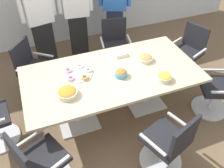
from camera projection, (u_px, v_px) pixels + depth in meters
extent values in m
cube|color=brown|center=(112.00, 111.00, 3.74)|extent=(10.00, 10.00, 0.01)
cube|color=#CCB793|center=(112.00, 74.00, 3.26)|extent=(2.40, 1.20, 0.04)
cube|color=silver|center=(78.00, 120.00, 3.58)|extent=(0.56, 0.56, 0.02)
cylinder|color=silver|center=(76.00, 103.00, 3.35)|extent=(0.09, 0.09, 0.69)
cube|color=silver|center=(143.00, 101.00, 3.88)|extent=(0.56, 0.56, 0.02)
cylinder|color=silver|center=(145.00, 84.00, 3.64)|extent=(0.09, 0.09, 0.69)
cylinder|color=silver|center=(116.00, 67.00, 4.56)|extent=(0.63, 0.63, 0.02)
cylinder|color=silver|center=(116.00, 58.00, 4.42)|extent=(0.05, 0.05, 0.41)
cube|color=black|center=(116.00, 47.00, 4.27)|extent=(0.54, 0.54, 0.06)
cube|color=black|center=(114.00, 29.00, 4.27)|extent=(0.44, 0.12, 0.42)
cube|color=silver|center=(130.00, 40.00, 4.22)|extent=(0.10, 0.37, 0.02)
cube|color=silver|center=(102.00, 43.00, 4.16)|extent=(0.10, 0.37, 0.02)
cylinder|color=silver|center=(42.00, 90.00, 4.08)|extent=(0.76, 0.76, 0.02)
cylinder|color=silver|center=(40.00, 80.00, 3.93)|extent=(0.05, 0.05, 0.41)
cube|color=black|center=(37.00, 69.00, 3.78)|extent=(0.64, 0.64, 0.06)
cube|color=black|center=(22.00, 55.00, 3.67)|extent=(0.30, 0.37, 0.42)
cube|color=silver|center=(43.00, 55.00, 3.88)|extent=(0.31, 0.25, 0.02)
cube|color=silver|center=(27.00, 73.00, 3.52)|extent=(0.31, 0.25, 0.02)
cylinder|color=silver|center=(1.00, 138.00, 3.33)|extent=(0.59, 0.59, 0.02)
cube|color=black|center=(43.00, 158.00, 2.59)|extent=(0.61, 0.61, 0.06)
cube|color=black|center=(20.00, 159.00, 2.32)|extent=(0.22, 0.41, 0.42)
cube|color=silver|center=(29.00, 139.00, 2.64)|extent=(0.35, 0.18, 0.02)
cube|color=silver|center=(54.00, 167.00, 2.38)|extent=(0.35, 0.18, 0.02)
cylinder|color=silver|center=(160.00, 160.00, 3.08)|extent=(0.69, 0.69, 0.02)
cylinder|color=silver|center=(163.00, 150.00, 2.93)|extent=(0.05, 0.05, 0.41)
cube|color=black|center=(165.00, 139.00, 2.78)|extent=(0.59, 0.59, 0.06)
cube|color=black|center=(184.00, 138.00, 2.50)|extent=(0.42, 0.19, 0.42)
cube|color=silver|center=(152.00, 144.00, 2.58)|extent=(0.15, 0.36, 0.02)
cube|color=silver|center=(180.00, 121.00, 2.82)|extent=(0.15, 0.36, 0.02)
cylinder|color=silver|center=(209.00, 108.00, 3.76)|extent=(0.71, 0.71, 0.02)
cylinder|color=silver|center=(212.00, 98.00, 3.62)|extent=(0.05, 0.05, 0.41)
cube|color=black|center=(217.00, 87.00, 3.47)|extent=(0.60, 0.60, 0.06)
cube|color=silver|center=(214.00, 70.00, 3.57)|extent=(0.35, 0.17, 0.02)
cylinder|color=silver|center=(181.00, 73.00, 4.42)|extent=(0.70, 0.70, 0.02)
cylinder|color=silver|center=(183.00, 64.00, 4.28)|extent=(0.05, 0.05, 0.41)
cube|color=black|center=(186.00, 53.00, 4.13)|extent=(0.60, 0.60, 0.06)
cube|color=black|center=(196.00, 37.00, 4.08)|extent=(0.20, 0.42, 0.42)
cube|color=silver|center=(200.00, 53.00, 3.91)|extent=(0.35, 0.16, 0.02)
cube|color=silver|center=(175.00, 42.00, 4.18)|extent=(0.35, 0.16, 0.02)
cube|color=black|center=(45.00, 45.00, 4.36)|extent=(0.36, 0.26, 0.89)
cube|color=white|center=(36.00, 2.00, 3.83)|extent=(0.48, 0.31, 0.71)
cylinder|color=white|center=(19.00, 3.00, 3.70)|extent=(0.10, 0.10, 0.64)
cube|color=black|center=(79.00, 37.00, 4.55)|extent=(0.34, 0.23, 0.90)
cube|color=#232842|center=(115.00, 29.00, 4.86)|extent=(0.37, 0.31, 0.84)
cylinder|color=beige|center=(145.00, 59.00, 3.44)|extent=(0.22, 0.22, 0.06)
ellipsoid|color=tan|center=(145.00, 57.00, 3.43)|extent=(0.19, 0.19, 0.05)
cylinder|color=beige|center=(164.00, 78.00, 3.11)|extent=(0.20, 0.20, 0.07)
ellipsoid|color=yellow|center=(164.00, 76.00, 3.09)|extent=(0.17, 0.17, 0.06)
cylinder|color=#4C9EC6|center=(121.00, 74.00, 3.17)|extent=(0.17, 0.17, 0.07)
ellipsoid|color=#AD702D|center=(121.00, 72.00, 3.15)|extent=(0.15, 0.15, 0.06)
cylinder|color=beige|center=(67.00, 93.00, 2.90)|extent=(0.26, 0.26, 0.06)
ellipsoid|color=orange|center=(67.00, 91.00, 2.87)|extent=(0.23, 0.23, 0.06)
cylinder|color=white|center=(78.00, 74.00, 3.22)|extent=(0.39, 0.39, 0.01)
torus|color=white|center=(88.00, 70.00, 3.25)|extent=(0.11, 0.11, 0.03)
torus|color=white|center=(80.00, 66.00, 3.32)|extent=(0.11, 0.11, 0.03)
torus|color=pink|center=(68.00, 70.00, 3.24)|extent=(0.11, 0.11, 0.03)
torus|color=pink|center=(71.00, 78.00, 3.12)|extent=(0.11, 0.11, 0.03)
torus|color=tan|center=(85.00, 77.00, 3.13)|extent=(0.11, 0.11, 0.03)
cube|color=white|center=(120.00, 53.00, 3.56)|extent=(0.18, 0.18, 0.05)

